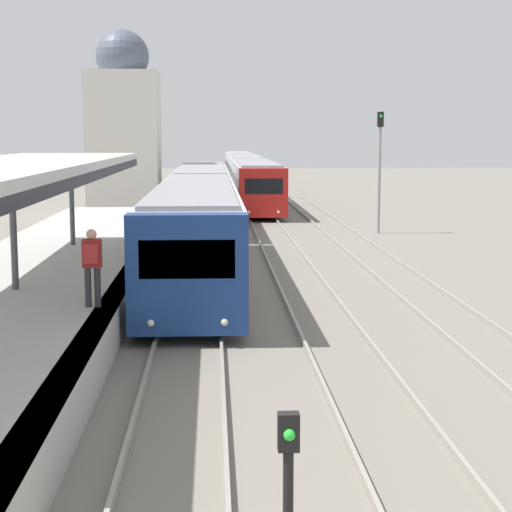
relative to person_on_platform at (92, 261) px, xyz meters
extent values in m
cube|color=beige|center=(-2.14, 2.29, 1.93)|extent=(4.00, 21.09, 0.20)
cube|color=black|center=(-0.18, 2.29, 1.71)|extent=(0.08, 21.09, 0.24)
cylinder|color=#47474C|center=(-2.14, 2.29, 0.42)|extent=(0.16, 0.16, 2.82)
cylinder|color=#47474C|center=(-2.14, 10.72, 0.42)|extent=(0.16, 0.16, 2.82)
cylinder|color=#2D2D33|center=(-0.10, 0.04, -0.56)|extent=(0.14, 0.14, 0.85)
cylinder|color=#2D2D33|center=(0.10, 0.04, -0.56)|extent=(0.14, 0.14, 0.85)
cube|color=maroon|center=(0.00, 0.04, 0.16)|extent=(0.40, 0.22, 0.60)
sphere|color=tan|center=(0.00, 0.04, 0.57)|extent=(0.22, 0.22, 0.22)
cube|color=#B22828|center=(0.00, -0.16, 0.18)|extent=(0.30, 0.18, 0.40)
cube|color=navy|center=(2.00, 0.33, -0.34)|extent=(2.62, 0.70, 2.61)
cube|color=black|center=(2.00, 0.00, 0.03)|extent=(2.05, 0.04, 0.84)
sphere|color=#EFEACC|center=(1.21, -0.01, -1.34)|extent=(0.16, 0.16, 0.16)
sphere|color=#EFEACC|center=(2.79, -0.01, -1.34)|extent=(0.16, 0.16, 0.16)
cube|color=silver|center=(2.00, 9.11, -0.34)|extent=(2.62, 16.86, 2.61)
cube|color=gray|center=(2.00, 9.11, 1.03)|extent=(2.31, 16.53, 0.12)
cube|color=black|center=(2.00, 9.11, -0.05)|extent=(2.64, 15.51, 0.68)
cylinder|color=black|center=(0.89, 3.63, -1.56)|extent=(0.12, 0.70, 0.70)
cylinder|color=black|center=(3.12, 3.63, -1.56)|extent=(0.12, 0.70, 0.70)
cylinder|color=black|center=(0.89, 14.59, -1.56)|extent=(0.12, 0.70, 0.70)
cylinder|color=black|center=(3.12, 14.59, -1.56)|extent=(0.12, 0.70, 0.70)
cube|color=silver|center=(2.00, 26.32, -0.34)|extent=(2.62, 16.86, 2.61)
cube|color=gray|center=(2.00, 26.32, 1.03)|extent=(2.31, 16.53, 0.12)
cube|color=black|center=(2.00, 26.32, -0.05)|extent=(2.64, 15.51, 0.68)
cylinder|color=black|center=(0.89, 20.84, -1.56)|extent=(0.12, 0.70, 0.70)
cylinder|color=black|center=(3.12, 20.84, -1.56)|extent=(0.12, 0.70, 0.70)
cylinder|color=black|center=(0.89, 31.80, -1.56)|extent=(0.12, 0.70, 0.70)
cylinder|color=black|center=(3.12, 31.80, -1.56)|extent=(0.12, 0.70, 0.70)
cube|color=red|center=(5.24, 27.27, -0.34)|extent=(2.59, 0.70, 2.60)
cube|color=black|center=(5.24, 26.94, 0.02)|extent=(2.02, 0.04, 0.83)
sphere|color=#EFEACC|center=(4.46, 26.93, -1.34)|extent=(0.16, 0.16, 0.16)
sphere|color=#EFEACC|center=(6.01, 26.93, -1.34)|extent=(0.16, 0.16, 0.16)
cube|color=#A8ADB7|center=(5.24, 35.40, -0.34)|extent=(2.59, 15.56, 2.60)
cube|color=gray|center=(5.24, 35.40, 1.02)|extent=(2.28, 15.24, 0.12)
cube|color=black|center=(5.24, 35.40, -0.06)|extent=(2.61, 14.31, 0.68)
cylinder|color=black|center=(4.13, 30.34, -1.56)|extent=(0.12, 0.70, 0.70)
cylinder|color=black|center=(6.34, 30.34, -1.56)|extent=(0.12, 0.70, 0.70)
cylinder|color=black|center=(4.13, 40.46, -1.56)|extent=(0.12, 0.70, 0.70)
cylinder|color=black|center=(6.34, 40.46, -1.56)|extent=(0.12, 0.70, 0.70)
cube|color=#A8ADB7|center=(5.24, 51.31, -0.34)|extent=(2.59, 15.56, 2.60)
cube|color=gray|center=(5.24, 51.31, 1.02)|extent=(2.28, 15.24, 0.12)
cube|color=black|center=(5.24, 51.31, -0.06)|extent=(2.61, 14.31, 0.68)
cylinder|color=black|center=(4.13, 46.25, -1.56)|extent=(0.12, 0.70, 0.70)
cylinder|color=black|center=(6.34, 46.25, -1.56)|extent=(0.12, 0.70, 0.70)
cylinder|color=black|center=(4.13, 56.36, -1.56)|extent=(0.12, 0.70, 0.70)
cylinder|color=black|center=(6.34, 56.36, -1.56)|extent=(0.12, 0.70, 0.70)
cube|color=#A8ADB7|center=(5.24, 67.21, -0.34)|extent=(2.59, 15.56, 2.60)
cube|color=gray|center=(5.24, 67.21, 1.02)|extent=(2.28, 15.24, 0.12)
cube|color=black|center=(5.24, 67.21, -0.06)|extent=(2.61, 14.31, 0.68)
cylinder|color=black|center=(4.13, 62.15, -1.56)|extent=(0.12, 0.70, 0.70)
cylinder|color=black|center=(6.34, 62.15, -1.56)|extent=(0.12, 0.70, 0.70)
cylinder|color=black|center=(4.13, 72.27, -1.56)|extent=(0.12, 0.70, 0.70)
cylinder|color=black|center=(6.34, 72.27, -1.56)|extent=(0.12, 0.70, 0.70)
cube|color=black|center=(3.24, -10.44, -0.09)|extent=(0.20, 0.14, 0.36)
sphere|color=green|center=(3.24, -10.53, -0.09)|extent=(0.11, 0.11, 0.11)
cylinder|color=gray|center=(10.36, 21.83, 0.92)|extent=(0.14, 0.14, 5.67)
cube|color=black|center=(10.36, 21.83, 3.41)|extent=(0.28, 0.20, 0.70)
sphere|color=green|center=(10.36, 21.71, 3.55)|extent=(0.14, 0.14, 0.14)
cube|color=silver|center=(-2.49, 31.55, 2.18)|extent=(4.00, 4.00, 8.17)
sphere|color=#4C5666|center=(-2.49, 31.55, 7.09)|extent=(3.00, 3.00, 3.00)
camera|label=1|loc=(2.56, -17.98, 2.60)|focal=60.00mm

